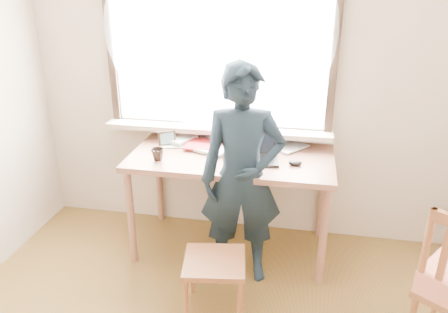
% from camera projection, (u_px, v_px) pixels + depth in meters
% --- Properties ---
extents(room_shell, '(3.52, 4.02, 2.61)m').
position_uv_depth(room_shell, '(172.00, 100.00, 1.70)').
color(room_shell, beige).
rests_on(room_shell, ground).
extents(desk, '(1.54, 0.77, 0.82)m').
position_uv_depth(desk, '(232.00, 165.00, 3.35)').
color(desk, '#915E48').
rests_on(desk, ground).
extents(laptop, '(0.41, 0.36, 0.25)m').
position_uv_depth(laptop, '(252.00, 151.00, 3.24)').
color(laptop, black).
rests_on(laptop, desk).
extents(mug_white, '(0.13, 0.13, 0.09)m').
position_uv_depth(mug_white, '(229.00, 140.00, 3.50)').
color(mug_white, white).
rests_on(mug_white, desk).
extents(mug_dark, '(0.14, 0.14, 0.09)m').
position_uv_depth(mug_dark, '(158.00, 154.00, 3.21)').
color(mug_dark, black).
rests_on(mug_dark, desk).
extents(mouse, '(0.10, 0.07, 0.04)m').
position_uv_depth(mouse, '(295.00, 163.00, 3.13)').
color(mouse, black).
rests_on(mouse, desk).
extents(desk_clutter, '(0.62, 0.43, 0.04)m').
position_uv_depth(desk_clutter, '(198.00, 140.00, 3.56)').
color(desk_clutter, '#2C688F').
rests_on(desk_clutter, desk).
extents(book_a, '(0.23, 0.29, 0.03)m').
position_uv_depth(book_a, '(193.00, 142.00, 3.54)').
color(book_a, white).
rests_on(book_a, desk).
extents(book_b, '(0.32, 0.33, 0.02)m').
position_uv_depth(book_b, '(280.00, 144.00, 3.51)').
color(book_b, white).
rests_on(book_b, desk).
extents(picture_frame, '(0.13, 0.09, 0.11)m').
position_uv_depth(picture_frame, '(167.00, 139.00, 3.48)').
color(picture_frame, black).
rests_on(picture_frame, desk).
extents(work_chair, '(0.44, 0.43, 0.40)m').
position_uv_depth(work_chair, '(215.00, 268.00, 2.82)').
color(work_chair, brown).
rests_on(work_chair, ground).
extents(person, '(0.64, 0.47, 1.59)m').
position_uv_depth(person, '(242.00, 177.00, 3.01)').
color(person, black).
rests_on(person, ground).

